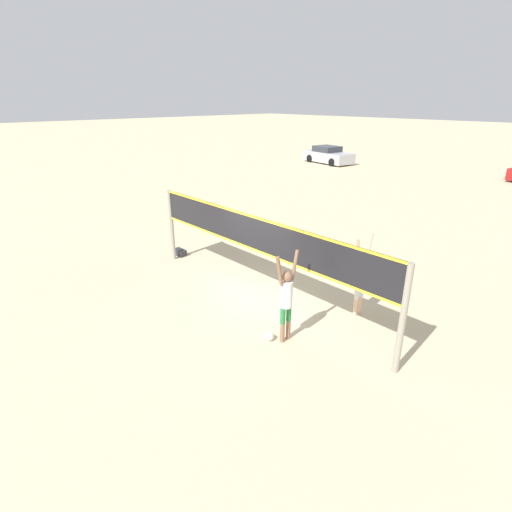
{
  "coord_description": "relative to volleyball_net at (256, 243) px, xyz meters",
  "views": [
    {
      "loc": [
        7.28,
        -6.75,
        5.29
      ],
      "look_at": [
        0.0,
        0.0,
        1.34
      ],
      "focal_mm": 28.0,
      "sensor_mm": 36.0,
      "label": 1
    }
  ],
  "objects": [
    {
      "name": "player_blocker",
      "position": [
        2.35,
        1.43,
        -0.58
      ],
      "size": [
        0.28,
        0.71,
        2.18
      ],
      "rotation": [
        0.0,
        0.0,
        -1.57
      ],
      "color": "beige",
      "rests_on": "ground_plane"
    },
    {
      "name": "parked_car_far",
      "position": [
        -14.23,
        21.68,
        -1.07
      ],
      "size": [
        4.68,
        2.54,
        1.43
      ],
      "rotation": [
        0.0,
        0.0,
        -0.15
      ],
      "color": "#B7B7BC",
      "rests_on": "ground_plane"
    },
    {
      "name": "gear_bag",
      "position": [
        -4.4,
        0.34,
        -1.62
      ],
      "size": [
        0.51,
        0.26,
        0.22
      ],
      "color": "#2D2D33",
      "rests_on": "ground_plane"
    },
    {
      "name": "volleyball",
      "position": [
        1.65,
        -1.11,
        -1.61
      ],
      "size": [
        0.22,
        0.22,
        0.22
      ],
      "color": "white",
      "rests_on": "ground_plane"
    },
    {
      "name": "ground_plane",
      "position": [
        0.0,
        0.0,
        -1.73
      ],
      "size": [
        200.0,
        200.0,
        0.0
      ],
      "primitive_type": "plane",
      "color": "beige"
    },
    {
      "name": "player_spiker",
      "position": [
        1.89,
        -0.83,
        -0.57
      ],
      "size": [
        0.28,
        0.71,
        2.18
      ],
      "rotation": [
        0.0,
        0.0,
        1.57
      ],
      "color": "#8C664C",
      "rests_on": "ground_plane"
    },
    {
      "name": "volleyball_net",
      "position": [
        0.0,
        0.0,
        0.0
      ],
      "size": [
        8.62,
        0.14,
        2.44
      ],
      "color": "gray",
      "rests_on": "ground_plane"
    }
  ]
}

